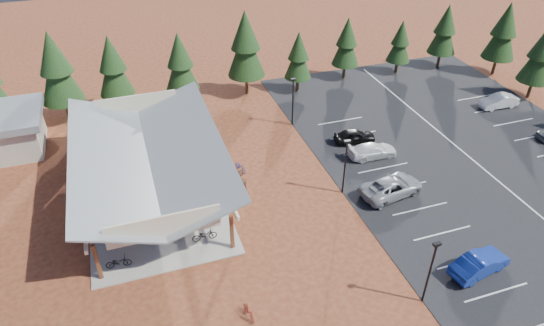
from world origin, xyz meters
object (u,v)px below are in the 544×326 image
object	(u,v)px
bike_3	(113,162)
car_1	(480,264)
bike_1	(141,208)
lamp_post_2	(293,99)
bike_5	(182,210)
car_9	(498,101)
car_4	(355,136)
trash_bin_1	(243,185)
bike_0	(118,262)
bike_14	(241,167)
car_2	(391,187)
car_3	(373,151)
bike_4	(204,235)
lamp_post_0	(431,269)
bike_2	(128,177)
bike_11	(249,311)
trash_bin_0	(217,194)
bike_7	(163,152)
bike_16	(235,174)
bike_pavilion	(148,155)
bike_6	(181,177)
lamp_post_1	(345,163)

from	to	relation	value
bike_3	car_1	bearing A→B (deg)	-121.55
bike_1	lamp_post_2	bearing A→B (deg)	-56.47
bike_5	car_9	xyz separation A→B (m)	(35.87, 7.04, 0.10)
car_4	trash_bin_1	bearing A→B (deg)	115.30
bike_0	bike_14	bearing A→B (deg)	-47.75
car_2	car_3	bearing A→B (deg)	-23.55
bike_1	bike_4	xyz separation A→B (m)	(4.11, -4.67, 0.02)
lamp_post_0	bike_2	distance (m)	25.76
lamp_post_0	bike_11	xyz separation A→B (m)	(-10.98, 2.41, -2.51)
car_2	bike_5	bearing A→B (deg)	69.85
lamp_post_0	car_1	world-z (taller)	lamp_post_0
lamp_post_0	trash_bin_0	xyz separation A→B (m)	(-10.14, 14.54, -2.53)
car_2	bike_7	bearing A→B (deg)	45.20
bike_1	bike_2	world-z (taller)	bike_1
lamp_post_2	bike_16	distance (m)	11.10
bike_16	car_1	xyz separation A→B (m)	(13.04, -15.84, 0.33)
trash_bin_0	bike_pavilion	bearing A→B (deg)	153.15
bike_5	bike_6	xyz separation A→B (m)	(0.70, 4.53, -0.16)
bike_3	bike_6	distance (m)	6.83
lamp_post_2	car_3	distance (m)	9.69
lamp_post_1	bike_7	distance (m)	17.00
bike_1	bike_2	bearing A→B (deg)	10.59
bike_2	bike_16	xyz separation A→B (m)	(8.82, -2.52, -0.04)
bike_4	car_4	size ratio (longest dim) A/B	0.47
lamp_post_2	bike_5	distance (m)	17.22
lamp_post_0	bike_3	size ratio (longest dim) A/B	3.43
bike_4	bike_7	bearing A→B (deg)	6.93
bike_5	car_9	distance (m)	36.55
bike_2	bike_5	world-z (taller)	bike_5
lamp_post_0	bike_pavilion	bearing A→B (deg)	131.42
bike_1	bike_14	xyz separation A→B (m)	(9.04, 3.19, -0.15)
bike_1	car_3	world-z (taller)	car_3
lamp_post_2	bike_1	xyz separation A→B (m)	(-16.29, -9.40, -2.41)
lamp_post_2	car_3	bearing A→B (deg)	-58.41
bike_11	bike_16	xyz separation A→B (m)	(2.93, 14.38, 0.00)
bike_2	car_9	xyz separation A→B (m)	(39.47, 1.00, 0.25)
car_4	trash_bin_0	bearing A→B (deg)	114.68
car_1	bike_16	bearing A→B (deg)	28.29
trash_bin_1	bike_6	size ratio (longest dim) A/B	0.59
bike_3	bike_4	size ratio (longest dim) A/B	0.81
bike_2	bike_11	bearing A→B (deg)	-168.21
bike_11	lamp_post_0	bearing A→B (deg)	-22.19
bike_2	bike_pavilion	bearing A→B (deg)	-148.35
trash_bin_1	car_3	world-z (taller)	car_3
bike_0	car_9	xyz separation A→B (m)	(40.98, 11.10, 0.19)
trash_bin_1	bike_7	distance (m)	9.02
bike_2	bike_11	world-z (taller)	bike_11
bike_16	bike_3	bearing A→B (deg)	-134.14
lamp_post_0	bike_11	size ratio (longest dim) A/B	3.32
bike_2	bike_11	distance (m)	17.89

